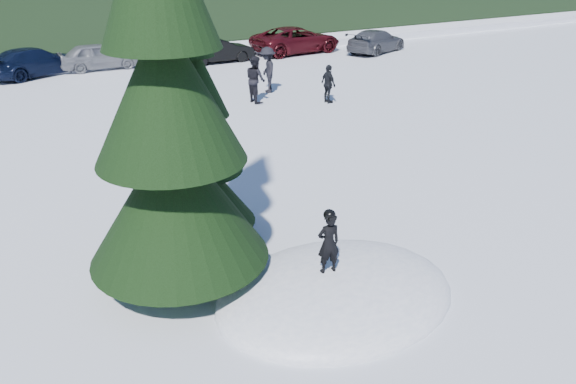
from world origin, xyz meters
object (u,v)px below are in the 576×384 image
child_skier (329,243)px  car_4 (98,56)px  adult_0 (255,79)px  car_7 (376,41)px  adult_1 (328,84)px  car_6 (296,40)px  spruce_short (198,145)px  spruce_tall (168,108)px  car_3 (35,62)px  car_5 (218,50)px  adult_2 (268,70)px

child_skier → car_4: size_ratio=0.29×
adult_0 → car_4: size_ratio=0.47×
child_skier → car_7: child_skier is taller
adult_1 → car_6: size_ratio=0.28×
spruce_short → car_6: 22.41m
spruce_tall → car_3: size_ratio=1.88×
car_3 → car_5: (8.83, -1.31, -0.04)m
adult_1 → car_7: adult_1 is taller
spruce_short → child_skier: bearing=-70.5°
car_5 → car_6: car_6 is taller
car_6 → car_7: 4.63m
car_5 → spruce_short: bearing=155.9°
spruce_short → car_3: size_ratio=1.17×
car_4 → car_5: size_ratio=1.01×
child_skier → car_7: (16.15, 19.01, -0.41)m
adult_0 → adult_1: bearing=-124.2°
car_5 → adult_0: bearing=166.8°
child_skier → car_3: size_ratio=0.25×
adult_0 → car_6: 11.13m
spruce_short → car_3: (-0.70, 19.03, -1.44)m
car_5 → car_6: (5.01, 0.38, 0.11)m
child_skier → spruce_tall: bearing=-29.7°
spruce_short → car_3: spruce_short is taller
spruce_short → car_5: 19.56m
adult_1 → car_4: bearing=29.1°
child_skier → car_5: 21.97m
car_3 → car_4: bearing=-113.8°
spruce_tall → spruce_short: (1.00, 1.40, -1.22)m
spruce_short → adult_0: size_ratio=2.95×
child_skier → car_5: (7.04, 20.81, -0.42)m
car_3 → car_4: size_ratio=1.19×
car_6 → adult_2: bearing=138.0°
car_4 → car_7: car_4 is taller
car_4 → car_7: (14.99, -3.13, -0.02)m
car_7 → spruce_short: bearing=111.4°
spruce_tall → adult_0: size_ratio=4.72×
spruce_short → child_skier: size_ratio=4.75×
child_skier → adult_0: size_ratio=0.62×
spruce_tall → car_5: spruce_tall is taller
spruce_tall → adult_2: size_ratio=4.57×
car_7 → car_5: bearing=57.5°
adult_2 → car_3: 11.57m
spruce_short → car_3: bearing=92.1°
child_skier → car_3: child_skier is taller
adult_0 → adult_2: size_ratio=0.97×
spruce_short → child_skier: 3.43m
adult_0 → adult_1: size_ratio=1.22×
adult_0 → car_3: (-6.81, 9.55, -0.25)m
adult_0 → car_4: adult_0 is taller
adult_1 → car_5: adult_1 is taller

